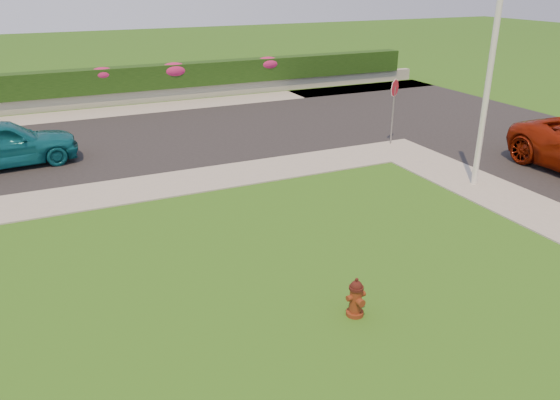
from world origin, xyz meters
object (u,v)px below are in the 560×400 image
utility_pole (489,77)px  sedan_teal (3,143)px  stop_sign (394,97)px  fire_hydrant (356,298)px

utility_pole → sedan_teal: bearing=149.0°
sedan_teal → stop_sign: 12.86m
sedan_teal → utility_pole: size_ratio=0.70×
utility_pole → stop_sign: 4.64m
stop_sign → fire_hydrant: bearing=-137.0°
fire_hydrant → stop_sign: stop_sign is taller
fire_hydrant → utility_pole: bearing=27.0°
sedan_teal → utility_pole: utility_pole is taller
utility_pole → stop_sign: (0.24, 4.42, -1.38)m
utility_pole → stop_sign: bearing=86.9°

